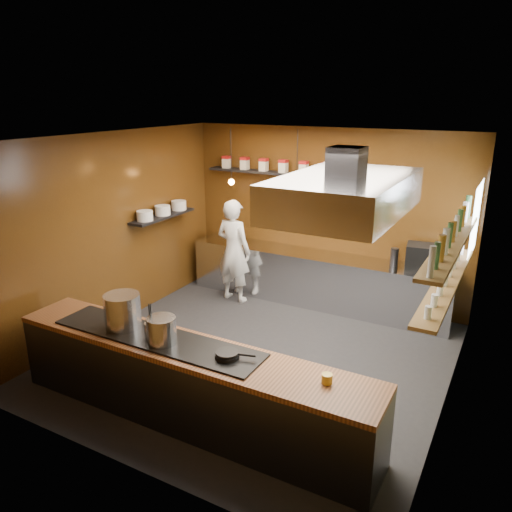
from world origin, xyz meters
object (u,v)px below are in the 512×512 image
Objects in this scene: extractor_hood at (345,194)px; stockpot_small at (162,330)px; stockpot_large at (123,311)px; espresso_machine at (420,258)px; chef at (234,251)px.

extractor_hood is 6.28× the size of stockpot_small.
stockpot_large is 4.56m from espresso_machine.
stockpot_small is (-1.54, -1.28, -1.42)m from extractor_hood.
stockpot_large is 0.23× the size of chef.
stockpot_large is 3.26m from chef.
stockpot_small is (0.64, -0.09, -0.05)m from stockpot_large.
chef is (-0.45, 3.22, -0.23)m from stockpot_large.
stockpot_small is 3.49m from chef.
stockpot_small is 0.76× the size of espresso_machine.
extractor_hood is at bearing 39.60° from stockpot_small.
chef is (-2.63, 2.03, -1.59)m from extractor_hood.
stockpot_large is at bearing 103.38° from chef.
espresso_machine is at bearing 55.46° from stockpot_large.
chef is at bearing 108.24° from stockpot_small.
extractor_hood is 2.96m from espresso_machine.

